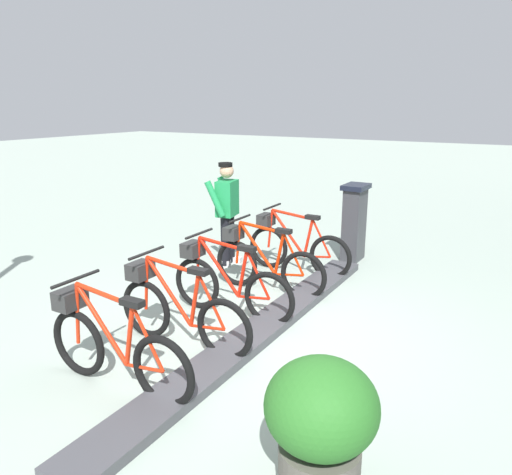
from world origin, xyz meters
TOP-DOWN VIEW (x-y plane):
  - ground_plane at (0.00, 0.00)m, footprint 60.00×60.00m
  - dock_rail_base at (0.00, 0.00)m, footprint 0.44×5.50m
  - payment_kiosk at (0.05, -3.22)m, footprint 0.36×0.52m
  - bike_docked_0 at (0.62, -2.15)m, footprint 1.72×0.54m
  - bike_docked_1 at (0.62, -1.21)m, footprint 1.72×0.54m
  - bike_docked_2 at (0.62, -0.27)m, footprint 1.72×0.54m
  - bike_docked_3 at (0.62, 0.67)m, footprint 1.72×0.54m
  - bike_docked_4 at (0.62, 1.61)m, footprint 1.72×0.54m
  - worker_near_rack at (1.73, -1.94)m, footprint 0.50×0.68m
  - planter_bush at (-1.52, 1.81)m, footprint 0.76×0.76m

SIDE VIEW (x-z plane):
  - ground_plane at x=0.00m, z-range 0.00..0.00m
  - dock_rail_base at x=0.00m, z-range 0.00..0.10m
  - bike_docked_0 at x=0.62m, z-range -0.08..0.94m
  - bike_docked_1 at x=0.62m, z-range -0.08..0.94m
  - bike_docked_2 at x=0.62m, z-range -0.08..0.94m
  - bike_docked_3 at x=0.62m, z-range -0.08..0.94m
  - bike_docked_4 at x=0.62m, z-range -0.08..0.94m
  - planter_bush at x=-1.52m, z-range 0.06..1.03m
  - payment_kiosk at x=0.05m, z-range 0.03..1.31m
  - worker_near_rack at x=1.73m, z-range 0.08..1.74m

